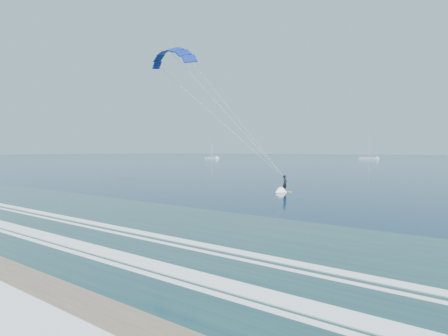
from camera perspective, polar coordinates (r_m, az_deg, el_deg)
kitesurfer_rig at (r=48.61m, az=0.04°, el=8.14°), size 18.41×8.20×18.81m
sailboat_0 at (r=225.41m, az=-1.77°, el=1.48°), size 8.52×2.40×11.61m
sailboat_1 at (r=224.82m, az=19.99°, el=1.33°), size 9.76×2.40×13.26m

